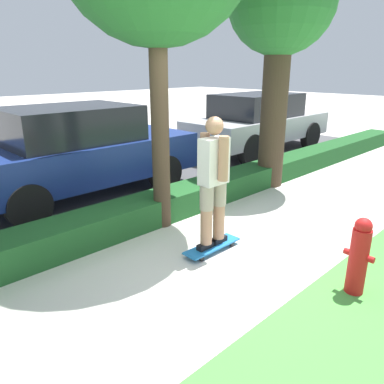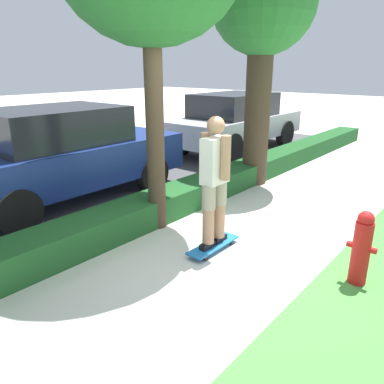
{
  "view_description": "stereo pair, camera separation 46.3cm",
  "coord_description": "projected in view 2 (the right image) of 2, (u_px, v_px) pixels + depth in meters",
  "views": [
    {
      "loc": [
        -3.1,
        -2.64,
        2.25
      ],
      "look_at": [
        0.04,
        0.6,
        0.74
      ],
      "focal_mm": 35.0,
      "sensor_mm": 36.0,
      "label": 1
    },
    {
      "loc": [
        -3.42,
        -2.3,
        2.25
      ],
      "look_at": [
        0.04,
        0.6,
        0.74
      ],
      "focal_mm": 35.0,
      "sensor_mm": 36.0,
      "label": 2
    }
  ],
  "objects": [
    {
      "name": "skater_person",
      "position": [
        215.0,
        180.0,
        4.54
      ],
      "size": [
        0.49,
        0.42,
        1.63
      ],
      "color": "black",
      "rests_on": "skateboard"
    },
    {
      "name": "skateboard",
      "position": [
        213.0,
        245.0,
        4.83
      ],
      "size": [
        0.84,
        0.24,
        0.08
      ],
      "color": "#1E6BAD",
      "rests_on": "ground_plane"
    },
    {
      "name": "tree_far",
      "position": [
        263.0,
        10.0,
        6.69
      ],
      "size": [
        1.92,
        1.92,
        4.35
      ],
      "color": "#423323",
      "rests_on": "ground_plane"
    },
    {
      "name": "fire_hydrant",
      "position": [
        361.0,
        248.0,
        3.98
      ],
      "size": [
        0.19,
        0.3,
        0.84
      ],
      "color": "red",
      "rests_on": "ground_plane"
    },
    {
      "name": "hedge_row",
      "position": [
        138.0,
        214.0,
        5.51
      ],
      "size": [
        18.31,
        0.6,
        0.4
      ],
      "color": "#1E5123",
      "rests_on": "ground_plane"
    },
    {
      "name": "parked_car_rear",
      "position": [
        236.0,
        121.0,
        10.37
      ],
      "size": [
        4.55,
        1.82,
        1.58
      ],
      "rotation": [
        0.0,
        0.0,
        0.01
      ],
      "color": "#B7B7BC",
      "rests_on": "ground_plane"
    },
    {
      "name": "ground_plane",
      "position": [
        227.0,
        260.0,
        4.6
      ],
      "size": [
        60.0,
        60.0,
        0.0
      ],
      "primitive_type": "plane",
      "color": "beige"
    },
    {
      "name": "parked_car_middle",
      "position": [
        62.0,
        153.0,
        6.48
      ],
      "size": [
        4.19,
        1.92,
        1.62
      ],
      "rotation": [
        0.0,
        0.0,
        -0.0
      ],
      "color": "navy",
      "rests_on": "ground_plane"
    },
    {
      "name": "street_asphalt",
      "position": [
        47.0,
        191.0,
        7.16
      ],
      "size": [
        18.31,
        5.0,
        0.01
      ],
      "color": "#474749",
      "rests_on": "ground_plane"
    }
  ]
}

